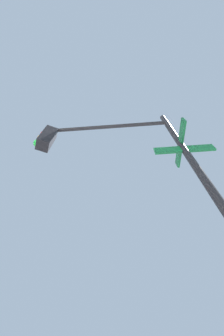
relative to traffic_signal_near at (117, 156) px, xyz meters
name	(u,v)px	position (x,y,z in m)	size (l,w,h in m)	color
traffic_signal_near	(117,156)	(0.00, 0.00, 0.00)	(1.84, 3.34, 6.41)	black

